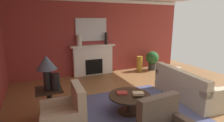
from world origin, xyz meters
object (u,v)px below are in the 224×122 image
object	(u,v)px
vase_mantel_right	(106,38)
vase_on_side_table	(56,82)
side_table	(50,101)
potted_plant	(152,59)
mantel_mirror	(91,30)
coffee_table	(129,99)
armchair_near_window	(65,118)
vase_mantel_left	(79,40)
table_lamp	(47,66)
sofa	(187,88)
fireplace	(93,61)
vase_tall_corner	(140,64)

from	to	relation	value
vase_mantel_right	vase_on_side_table	distance (m)	3.74
side_table	potted_plant	bearing A→B (deg)	28.08
mantel_mirror	coffee_table	size ratio (longest dim) A/B	1.25
armchair_near_window	vase_mantel_left	world-z (taller)	vase_mantel_left
side_table	table_lamp	size ratio (longest dim) A/B	0.93
side_table	vase_mantel_left	xyz separation A→B (m)	(1.37, 2.75, 1.02)
sofa	coffee_table	size ratio (longest dim) A/B	2.18
side_table	potted_plant	world-z (taller)	potted_plant
fireplace	table_lamp	bearing A→B (deg)	-124.44
potted_plant	coffee_table	bearing A→B (deg)	-133.48
fireplace	side_table	xyz separation A→B (m)	(-1.92, -2.80, -0.17)
vase_mantel_left	potted_plant	distance (m)	3.31
mantel_mirror	fireplace	bearing A→B (deg)	-90.00
sofa	vase_tall_corner	size ratio (longest dim) A/B	3.41
vase_on_side_table	vase_tall_corner	bearing A→B (deg)	34.72
fireplace	vase_tall_corner	xyz separation A→B (m)	(2.01, -0.30, -0.25)
potted_plant	vase_mantel_left	bearing A→B (deg)	173.98
fireplace	vase_mantel_right	world-z (taller)	vase_mantel_right
fireplace	vase_mantel_left	distance (m)	1.01
fireplace	sofa	size ratio (longest dim) A/B	0.83
coffee_table	vase_tall_corner	size ratio (longest dim) A/B	1.57
coffee_table	vase_on_side_table	xyz separation A→B (m)	(-1.62, 0.38, 0.55)
mantel_mirror	vase_tall_corner	distance (m)	2.54
mantel_mirror	vase_tall_corner	xyz separation A→B (m)	(2.01, -0.42, -1.49)
coffee_table	vase_mantel_left	distance (m)	3.45
coffee_table	potted_plant	xyz separation A→B (m)	(2.77, 2.92, 0.16)
vase_mantel_left	vase_tall_corner	distance (m)	2.80
vase_mantel_right	vase_on_side_table	xyz separation A→B (m)	(-2.32, -2.87, -0.57)
vase_on_side_table	armchair_near_window	bearing A→B (deg)	-83.12
sofa	coffee_table	distance (m)	1.92
mantel_mirror	table_lamp	distance (m)	3.55
coffee_table	vase_tall_corner	xyz separation A→B (m)	(2.17, 3.01, -0.02)
table_lamp	side_table	bearing A→B (deg)	-165.96
sofa	armchair_near_window	size ratio (longest dim) A/B	2.29
vase_on_side_table	potted_plant	world-z (taller)	vase_on_side_table
armchair_near_window	potted_plant	size ratio (longest dim) A/B	1.14
fireplace	table_lamp	size ratio (longest dim) A/B	2.40
sofa	vase_on_side_table	bearing A→B (deg)	175.13
fireplace	coffee_table	xyz separation A→B (m)	(-0.16, -3.31, -0.24)
mantel_mirror	sofa	distance (m)	4.07
vase_mantel_left	vase_on_side_table	distance (m)	3.17
mantel_mirror	armchair_near_window	xyz separation A→B (m)	(-1.70, -3.62, -1.50)
armchair_near_window	vase_on_side_table	world-z (taller)	vase_on_side_table
fireplace	armchair_near_window	distance (m)	3.90
vase_tall_corner	potted_plant	xyz separation A→B (m)	(0.60, -0.08, 0.17)
fireplace	vase_mantel_left	size ratio (longest dim) A/B	4.34
vase_tall_corner	mantel_mirror	bearing A→B (deg)	168.22
vase_mantel_right	vase_on_side_table	size ratio (longest dim) A/B	1.31
armchair_near_window	vase_tall_corner	world-z (taller)	armchair_near_window
coffee_table	vase_mantel_right	xyz separation A→B (m)	(0.71, 3.26, 1.12)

